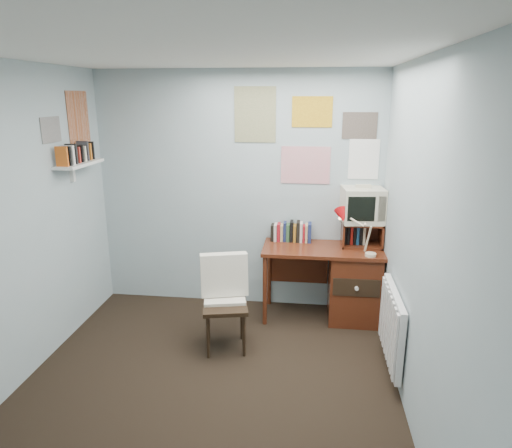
{
  "coord_description": "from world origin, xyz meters",
  "views": [
    {
      "loc": [
        0.76,
        -2.93,
        2.23
      ],
      "look_at": [
        0.28,
        0.97,
        1.13
      ],
      "focal_mm": 32.0,
      "sensor_mm": 36.0,
      "label": 1
    }
  ],
  "objects_px": {
    "crt_tv": "(362,203)",
    "wall_shelf": "(79,164)",
    "radiator": "(392,326)",
    "desk_lamp": "(372,237)",
    "desk_chair": "(225,306)",
    "tv_riser": "(362,234)",
    "desk": "(348,281)"
  },
  "relations": [
    {
      "from": "crt_tv",
      "to": "desk",
      "type": "bearing_deg",
      "value": -135.52
    },
    {
      "from": "desk_lamp",
      "to": "tv_riser",
      "type": "relative_size",
      "value": 0.96
    },
    {
      "from": "crt_tv",
      "to": "desk_lamp",
      "type": "bearing_deg",
      "value": -84.42
    },
    {
      "from": "desk_chair",
      "to": "radiator",
      "type": "distance_m",
      "value": 1.44
    },
    {
      "from": "radiator",
      "to": "crt_tv",
      "type": "bearing_deg",
      "value": 99.74
    },
    {
      "from": "tv_riser",
      "to": "crt_tv",
      "type": "height_order",
      "value": "crt_tv"
    },
    {
      "from": "tv_riser",
      "to": "wall_shelf",
      "type": "height_order",
      "value": "wall_shelf"
    },
    {
      "from": "desk_chair",
      "to": "desk_lamp",
      "type": "relative_size",
      "value": 2.17
    },
    {
      "from": "desk_lamp",
      "to": "wall_shelf",
      "type": "xyz_separation_m",
      "value": [
        -2.75,
        -0.18,
        0.67
      ]
    },
    {
      "from": "desk_chair",
      "to": "tv_riser",
      "type": "relative_size",
      "value": 2.09
    },
    {
      "from": "desk",
      "to": "desk_lamp",
      "type": "bearing_deg",
      "value": -49.07
    },
    {
      "from": "desk",
      "to": "desk_lamp",
      "type": "xyz_separation_m",
      "value": [
        0.18,
        -0.2,
        0.55
      ]
    },
    {
      "from": "tv_riser",
      "to": "crt_tv",
      "type": "bearing_deg",
      "value": 120.72
    },
    {
      "from": "desk_chair",
      "to": "wall_shelf",
      "type": "distance_m",
      "value": 1.91
    },
    {
      "from": "tv_riser",
      "to": "radiator",
      "type": "distance_m",
      "value": 1.15
    },
    {
      "from": "desk",
      "to": "wall_shelf",
      "type": "distance_m",
      "value": 2.87
    },
    {
      "from": "desk_chair",
      "to": "desk",
      "type": "bearing_deg",
      "value": 20.71
    },
    {
      "from": "crt_tv",
      "to": "wall_shelf",
      "type": "xyz_separation_m",
      "value": [
        -2.68,
        -0.51,
        0.42
      ]
    },
    {
      "from": "wall_shelf",
      "to": "tv_riser",
      "type": "bearing_deg",
      "value": 10.32
    },
    {
      "from": "desk",
      "to": "tv_riser",
      "type": "bearing_deg",
      "value": 42.96
    },
    {
      "from": "desk_chair",
      "to": "tv_riser",
      "type": "distance_m",
      "value": 1.59
    },
    {
      "from": "tv_riser",
      "to": "crt_tv",
      "type": "relative_size",
      "value": 1.0
    },
    {
      "from": "desk",
      "to": "desk_chair",
      "type": "xyz_separation_m",
      "value": [
        -1.14,
        -0.74,
        0.01
      ]
    },
    {
      "from": "desk",
      "to": "desk_chair",
      "type": "height_order",
      "value": "desk_chair"
    },
    {
      "from": "desk_lamp",
      "to": "desk",
      "type": "bearing_deg",
      "value": 148.94
    },
    {
      "from": "desk",
      "to": "crt_tv",
      "type": "height_order",
      "value": "crt_tv"
    },
    {
      "from": "desk_lamp",
      "to": "crt_tv",
      "type": "distance_m",
      "value": 0.42
    },
    {
      "from": "desk_chair",
      "to": "wall_shelf",
      "type": "height_order",
      "value": "wall_shelf"
    },
    {
      "from": "tv_riser",
      "to": "radiator",
      "type": "bearing_deg",
      "value": -80.72
    },
    {
      "from": "crt_tv",
      "to": "radiator",
      "type": "height_order",
      "value": "crt_tv"
    },
    {
      "from": "tv_riser",
      "to": "crt_tv",
      "type": "xyz_separation_m",
      "value": [
        -0.01,
        0.02,
        0.31
      ]
    },
    {
      "from": "desk_chair",
      "to": "crt_tv",
      "type": "bearing_deg",
      "value": 22.64
    }
  ]
}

